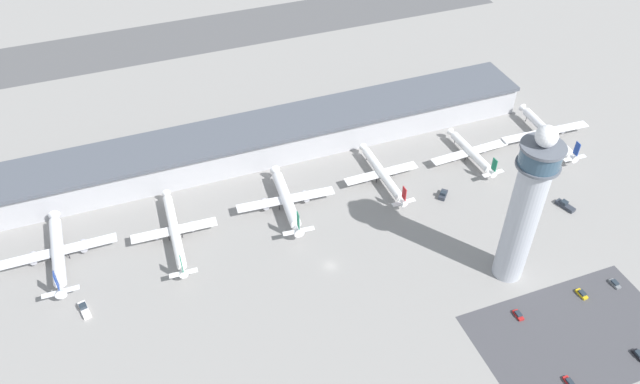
% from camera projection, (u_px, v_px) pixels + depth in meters
% --- Properties ---
extents(ground_plane, '(1000.00, 1000.00, 0.00)m').
position_uv_depth(ground_plane, '(330.00, 266.00, 219.94)').
color(ground_plane, gray).
extents(terminal_building, '(228.65, 25.00, 14.56)m').
position_uv_depth(terminal_building, '(270.00, 138.00, 264.23)').
color(terminal_building, '#B2B2B7').
rests_on(terminal_building, ground).
extents(runway_strip, '(342.97, 44.00, 0.01)m').
position_uv_depth(runway_strip, '(210.00, 33.00, 351.33)').
color(runway_strip, '#515154').
rests_on(runway_strip, ground).
extents(control_tower, '(13.56, 13.56, 62.00)m').
position_uv_depth(control_tower, '(525.00, 207.00, 197.47)').
color(control_tower, '#ADB2BC').
rests_on(control_tower, ground).
extents(parking_lot_surface, '(64.00, 40.00, 0.01)m').
position_uv_depth(parking_lot_surface, '(575.00, 336.00, 197.56)').
color(parking_lot_surface, '#424247').
rests_on(parking_lot_surface, ground).
extents(airplane_gate_alpha, '(40.64, 40.89, 13.77)m').
position_uv_depth(airplane_gate_alpha, '(58.00, 252.00, 218.67)').
color(airplane_gate_alpha, silver).
rests_on(airplane_gate_alpha, ground).
extents(airplane_gate_bravo, '(31.40, 44.66, 11.68)m').
position_uv_depth(airplane_gate_bravo, '(175.00, 231.00, 226.78)').
color(airplane_gate_bravo, white).
rests_on(airplane_gate_bravo, ground).
extents(airplane_gate_charlie, '(38.69, 38.43, 13.55)m').
position_uv_depth(airplane_gate_charlie, '(286.00, 200.00, 239.22)').
color(airplane_gate_charlie, white).
rests_on(airplane_gate_charlie, ground).
extents(airplane_gate_delta, '(31.52, 39.25, 11.18)m').
position_uv_depth(airplane_gate_delta, '(382.00, 174.00, 252.01)').
color(airplane_gate_delta, white).
rests_on(airplane_gate_delta, ground).
extents(airplane_gate_echo, '(36.18, 33.29, 10.95)m').
position_uv_depth(airplane_gate_echo, '(471.00, 152.00, 263.11)').
color(airplane_gate_echo, white).
rests_on(airplane_gate_echo, ground).
extents(airplane_gate_foxtrot, '(41.83, 41.24, 12.49)m').
position_uv_depth(airplane_gate_foxtrot, '(547.00, 132.00, 272.36)').
color(airplane_gate_foxtrot, white).
rests_on(airplane_gate_foxtrot, ground).
extents(service_truck_catering, '(4.64, 8.25, 2.57)m').
position_uv_depth(service_truck_catering, '(565.00, 205.00, 242.23)').
color(service_truck_catering, black).
rests_on(service_truck_catering, ground).
extents(service_truck_fuel, '(3.96, 7.65, 2.60)m').
position_uv_depth(service_truck_fuel, '(84.00, 309.00, 204.37)').
color(service_truck_fuel, black).
rests_on(service_truck_fuel, ground).
extents(service_truck_baggage, '(5.73, 5.88, 2.79)m').
position_uv_depth(service_truck_baggage, '(443.00, 195.00, 246.81)').
color(service_truck_baggage, black).
rests_on(service_truck_baggage, ground).
extents(car_grey_coupe, '(1.74, 4.36, 1.38)m').
position_uv_depth(car_grey_coupe, '(569.00, 382.00, 184.60)').
color(car_grey_coupe, black).
rests_on(car_grey_coupe, ground).
extents(car_red_hatchback, '(2.04, 4.52, 1.54)m').
position_uv_depth(car_red_hatchback, '(582.00, 294.00, 209.63)').
color(car_red_hatchback, black).
rests_on(car_red_hatchback, ground).
extents(car_navy_sedan, '(2.00, 4.37, 1.43)m').
position_uv_depth(car_navy_sedan, '(615.00, 284.00, 213.05)').
color(car_navy_sedan, black).
rests_on(car_navy_sedan, ground).
extents(car_maroon_suv, '(1.90, 4.30, 1.36)m').
position_uv_depth(car_maroon_suv, '(518.00, 315.00, 203.18)').
color(car_maroon_suv, black).
rests_on(car_maroon_suv, ground).
extents(car_silver_sedan, '(1.98, 4.33, 1.54)m').
position_uv_depth(car_silver_sedan, '(639.00, 355.00, 191.66)').
color(car_silver_sedan, black).
rests_on(car_silver_sedan, ground).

